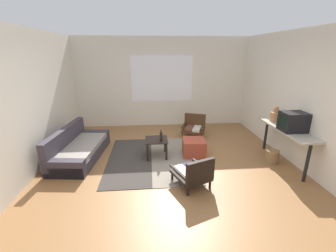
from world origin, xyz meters
TOP-DOWN VIEW (x-y plane):
  - ground_plane at (0.00, 0.00)m, footprint 7.80×7.80m
  - far_wall_with_window at (0.00, 3.06)m, footprint 5.60×0.13m
  - side_wall_right at (2.66, 0.30)m, footprint 0.12×6.60m
  - side_wall_left at (-2.66, 0.30)m, footprint 0.12×6.60m
  - area_rug at (-0.39, 0.57)m, footprint 1.90×2.33m
  - couch at (-2.00, 0.76)m, footprint 0.97×1.90m
  - coffee_table at (-0.27, 0.69)m, footprint 0.49×0.50m
  - armchair_by_window at (0.83, 1.97)m, footprint 0.76×0.72m
  - armchair_striped_foreground at (0.33, -0.57)m, footprint 0.73×0.78m
  - ottoman_orange at (0.58, 0.69)m, footprint 0.54×0.54m
  - console_shelf at (2.38, 0.16)m, footprint 0.43×1.60m
  - crt_television at (2.38, -0.01)m, footprint 0.46×0.38m
  - clay_vase at (2.38, 0.63)m, footprint 0.21×0.21m
  - glass_bottle at (-0.17, 0.57)m, footprint 0.06×0.06m
  - wicker_basket at (2.18, 0.19)m, footprint 0.27×0.27m

SIDE VIEW (x-z plane):
  - ground_plane at x=0.00m, z-range 0.00..0.00m
  - area_rug at x=-0.39m, z-range 0.00..0.01m
  - wicker_basket at x=2.18m, z-range 0.00..0.27m
  - ottoman_orange at x=0.58m, z-range 0.00..0.37m
  - couch at x=-2.00m, z-range -0.13..0.55m
  - armchair_striped_foreground at x=0.33m, z-range -0.03..0.56m
  - armchair_by_window at x=0.83m, z-range -0.02..0.56m
  - coffee_table at x=-0.27m, z-range 0.11..0.53m
  - glass_bottle at x=-0.17m, z-range 0.39..0.65m
  - console_shelf at x=2.38m, z-range 0.31..1.09m
  - clay_vase at x=2.38m, z-range 0.74..1.07m
  - crt_television at x=2.38m, z-range 0.78..1.16m
  - side_wall_right at x=2.66m, z-range 0.00..2.70m
  - side_wall_left at x=-2.66m, z-range 0.00..2.70m
  - far_wall_with_window at x=0.00m, z-range 0.00..2.70m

